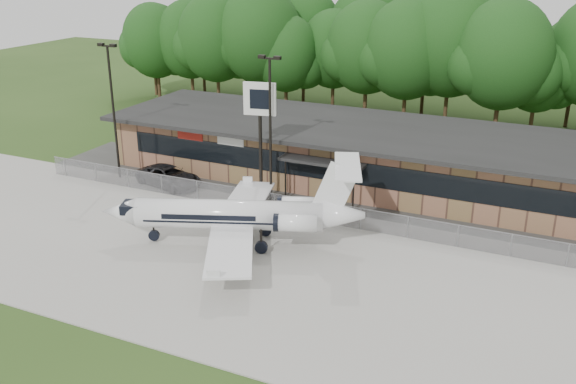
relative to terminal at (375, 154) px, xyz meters
The scene contains 11 objects.
ground 24.04m from the terminal, 89.99° to the right, with size 160.00×160.00×0.00m, color #2A4518.
apron 16.08m from the terminal, 89.99° to the right, with size 64.00×18.00×0.08m, color #9E9B93.
parking_lot 4.93m from the terminal, 89.96° to the right, with size 50.00×9.00×0.06m, color #383835.
terminal is the anchor object (origin of this frame).
fence 9.05m from the terminal, 89.98° to the right, with size 46.00×0.04×1.52m.
treeline 18.83m from the terminal, 89.99° to the left, with size 72.00×12.00×15.00m, color #163D13, non-canonical shape.
light_pole_left 19.84m from the terminal, 157.54° to the right, with size 1.55×0.30×10.23m.
light_pole_mid 9.73m from the terminal, 123.89° to the right, with size 1.55×0.30×10.23m.
business_jet 14.47m from the terminal, 105.45° to the right, with size 15.45×13.81×5.29m.
suv 15.40m from the terminal, 151.57° to the right, with size 2.47×5.36×1.49m, color #303032.
pole_sign 10.19m from the terminal, 129.56° to the right, with size 2.20×0.69×8.39m.
Camera 1 is at (13.38, -20.27, 16.64)m, focal length 40.00 mm.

